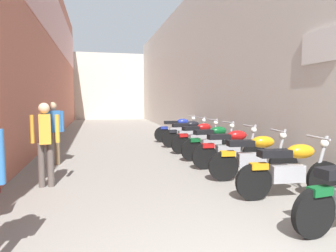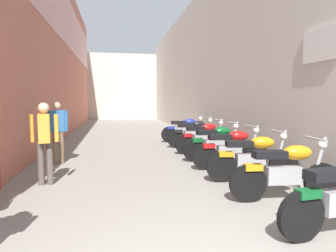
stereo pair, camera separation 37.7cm
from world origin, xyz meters
name	(u,v)px [view 2 (the right image)]	position (x,y,z in m)	size (l,w,h in m)	color
ground_plane	(134,141)	(0.00, 9.85, 0.00)	(39.70, 39.70, 0.00)	gray
building_left	(59,51)	(-3.06, 11.81, 3.72)	(0.45, 23.70, 7.37)	#B76651
building_right	(196,68)	(3.06, 11.85, 3.10)	(0.45, 23.70, 6.19)	beige
building_far_end	(122,87)	(0.00, 24.70, 2.76)	(8.73, 2.00, 5.51)	beige
motorcycle_second	(286,170)	(1.92, 2.47, 0.50)	(1.85, 0.58, 1.04)	black
motorcycle_third	(253,157)	(1.92, 3.61, 0.50)	(1.85, 0.58, 1.04)	black
motorcycle_fourth	(232,148)	(1.92, 4.71, 0.50)	(1.85, 0.58, 1.04)	black
motorcycle_fifth	(216,142)	(1.92, 5.79, 0.50)	(1.84, 0.58, 1.04)	black
motorcycle_sixth	(204,137)	(1.92, 6.90, 0.50)	(1.84, 0.58, 1.04)	black
motorcycle_seventh	(194,133)	(1.92, 8.06, 0.50)	(1.85, 0.58, 1.04)	black
motorcycle_eighth	(185,129)	(1.92, 9.28, 0.50)	(1.85, 0.58, 1.04)	black
pedestrian_mid_alley	(45,137)	(-2.08, 4.12, 0.92)	(0.52, 0.37, 1.57)	#564C47
pedestrian_further_down	(57,128)	(-2.20, 6.10, 0.92)	(0.52, 0.29, 1.57)	#8C7251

